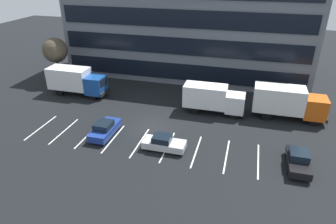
{
  "coord_description": "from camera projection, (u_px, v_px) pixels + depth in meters",
  "views": [
    {
      "loc": [
        9.34,
        -26.54,
        15.9
      ],
      "look_at": [
        1.62,
        1.3,
        1.4
      ],
      "focal_mm": 32.27,
      "sensor_mm": 36.0,
      "label": 1
    }
  ],
  "objects": [
    {
      "name": "lot_markings",
      "position": [
        140.0,
        143.0,
        29.49
      ],
      "size": [
        22.54,
        5.4,
        0.01
      ],
      "color": "silver",
      "rests_on": "ground_plane"
    },
    {
      "name": "sedan_black",
      "position": [
        298.0,
        160.0,
        25.67
      ],
      "size": [
        1.75,
        4.19,
        1.5
      ],
      "color": "black",
      "rests_on": "ground_plane"
    },
    {
      "name": "sedan_silver",
      "position": [
        164.0,
        143.0,
        28.16
      ],
      "size": [
        3.99,
        1.67,
        1.43
      ],
      "color": "silver",
      "rests_on": "ground_plane"
    },
    {
      "name": "bare_tree",
      "position": [
        55.0,
        50.0,
        42.17
      ],
      "size": [
        3.44,
        3.44,
        6.45
      ],
      "color": "#473323",
      "rests_on": "ground_plane"
    },
    {
      "name": "ground_plane",
      "position": [
        150.0,
        127.0,
        32.22
      ],
      "size": [
        120.0,
        120.0,
        0.0
      ],
      "primitive_type": "plane",
      "color": "black"
    },
    {
      "name": "box_truck_white",
      "position": [
        213.0,
        98.0,
        34.6
      ],
      "size": [
        7.06,
        2.34,
        3.27
      ],
      "color": "white",
      "rests_on": "ground_plane"
    },
    {
      "name": "box_truck_blue",
      "position": [
        76.0,
        80.0,
        39.29
      ],
      "size": [
        7.68,
        2.54,
        3.56
      ],
      "color": "#194799",
      "rests_on": "ground_plane"
    },
    {
      "name": "office_building",
      "position": [
        188.0,
        27.0,
        44.45
      ],
      "size": [
        35.14,
        10.47,
        14.4
      ],
      "color": "slate",
      "rests_on": "ground_plane"
    },
    {
      "name": "box_truck_orange",
      "position": [
        288.0,
        101.0,
        33.24
      ],
      "size": [
        7.83,
        2.59,
        3.63
      ],
      "color": "#D85914",
      "rests_on": "ground_plane"
    },
    {
      "name": "sedan_navy",
      "position": [
        105.0,
        129.0,
        30.43
      ],
      "size": [
        1.8,
        4.3,
        1.54
      ],
      "color": "navy",
      "rests_on": "ground_plane"
    }
  ]
}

